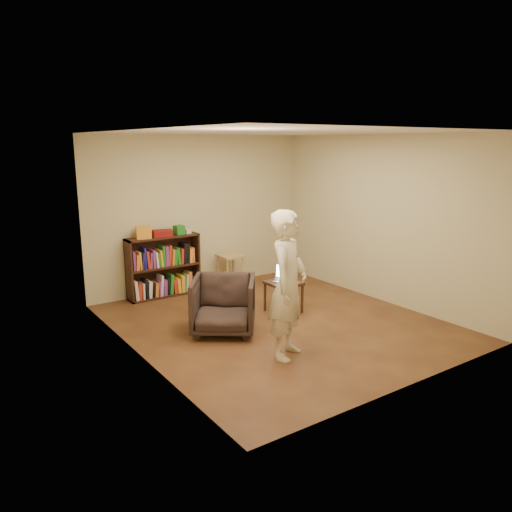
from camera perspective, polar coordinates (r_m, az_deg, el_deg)
floor at (r=7.05m, az=2.49°, el=-7.65°), size 4.50×4.50×0.00m
ceiling at (r=6.61m, az=2.72°, el=13.98°), size 4.50×4.50×0.00m
wall_back at (r=8.59m, az=-6.50°, el=4.94°), size 4.00×0.00×4.00m
wall_left at (r=5.75m, az=-13.53°, el=0.79°), size 0.00×4.50×4.50m
wall_right at (r=8.06m, az=14.06°, el=4.13°), size 0.00×4.50×4.50m
bookshelf at (r=8.29m, az=-10.54°, el=-1.55°), size 1.20×0.30×1.00m
box_yellow at (r=7.99m, az=-12.74°, el=2.61°), size 0.26×0.21×0.18m
red_cloth at (r=8.14m, az=-10.66°, el=2.58°), size 0.34×0.28×0.10m
box_green at (r=8.26m, az=-8.79°, el=2.97°), size 0.16×0.16×0.15m
box_white at (r=8.33m, az=-7.82°, el=2.83°), size 0.10×0.10×0.07m
stool at (r=8.68m, az=-2.96°, el=-0.56°), size 0.39×0.39×0.57m
armchair at (r=6.61m, az=-3.74°, el=-5.62°), size 1.14×1.14×0.75m
side_table at (r=7.39m, az=3.17°, el=-3.54°), size 0.45×0.45×0.46m
laptop at (r=7.41m, az=3.29°, el=-2.39°), size 0.40×0.40×0.24m
person at (r=5.75m, az=3.68°, el=-3.32°), size 0.76×0.70×1.74m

